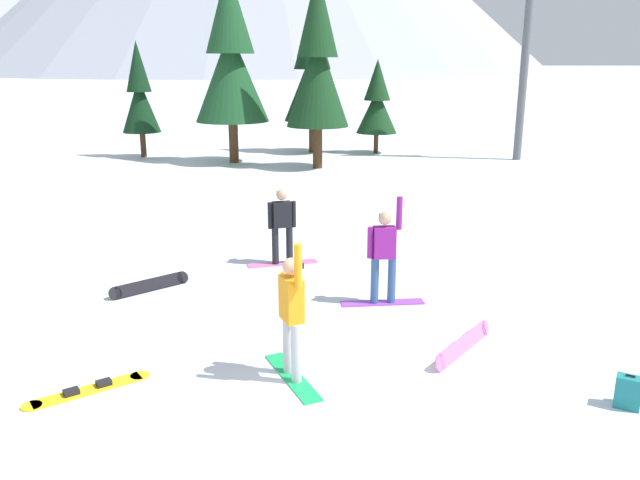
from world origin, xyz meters
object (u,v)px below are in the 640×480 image
at_px(loose_snowboard_near_right, 88,390).
at_px(loose_snowboard_near_left, 463,344).
at_px(snowboarder_midground, 384,254).
at_px(pine_tree_broad, 317,62).
at_px(backpack_teal, 628,392).
at_px(snowboarder_foreground, 292,314).
at_px(pine_tree_young, 231,58).
at_px(snowboarder_background, 282,225).
at_px(loose_snowboard_far_spare, 150,285).
at_px(pine_tree_short, 139,95).
at_px(ski_lift_tower, 527,40).
at_px(pine_tree_twin, 377,102).
at_px(pine_tree_leaning, 312,73).

height_order(loose_snowboard_near_right, loose_snowboard_near_left, loose_snowboard_near_left).
distance_m(snowboarder_midground, pine_tree_broad, 15.80).
bearing_deg(loose_snowboard_near_right, backpack_teal, -2.22).
relative_size(snowboarder_foreground, snowboarder_midground, 1.02).
bearing_deg(pine_tree_young, snowboarder_midground, -72.58).
bearing_deg(snowboarder_background, loose_snowboard_near_left, -54.22).
xyz_separation_m(backpack_teal, pine_tree_broad, (-4.50, 19.02, 4.05)).
xyz_separation_m(snowboarder_midground, loose_snowboard_near_right, (-4.32, -3.37, -0.94)).
bearing_deg(loose_snowboard_near_left, pine_tree_young, 108.70).
bearing_deg(loose_snowboard_far_spare, snowboarder_midground, -7.52).
bearing_deg(loose_snowboard_far_spare, snowboarder_background, 35.01).
xyz_separation_m(snowboarder_background, pine_tree_young, (-3.21, 14.44, 3.53)).
distance_m(snowboarder_foreground, pine_tree_short, 22.83).
relative_size(snowboarder_foreground, ski_lift_tower, 0.24).
bearing_deg(snowboarder_foreground, pine_tree_broad, 90.14).
relative_size(loose_snowboard_near_left, pine_tree_young, 0.19).
relative_size(pine_tree_short, ski_lift_tower, 0.59).
height_order(snowboarder_foreground, ski_lift_tower, ski_lift_tower).
distance_m(snowboarder_foreground, snowboarder_background, 5.32).
distance_m(snowboarder_midground, ski_lift_tower, 19.79).
relative_size(loose_snowboard_far_spare, loose_snowboard_near_left, 0.87).
height_order(snowboarder_midground, backpack_teal, snowboarder_midground).
height_order(loose_snowboard_near_right, pine_tree_broad, pine_tree_broad).
distance_m(loose_snowboard_near_right, pine_tree_short, 22.51).
height_order(loose_snowboard_near_left, pine_tree_broad, pine_tree_broad).
bearing_deg(loose_snowboard_near_right, pine_tree_young, 92.70).
bearing_deg(pine_tree_short, pine_tree_broad, -19.79).
xyz_separation_m(loose_snowboard_near_left, pine_tree_broad, (-2.67, 17.40, 4.13)).
distance_m(snowboarder_background, pine_tree_twin, 17.80).
bearing_deg(pine_tree_twin, pine_tree_broad, -121.62).
relative_size(pine_tree_leaning, pine_tree_twin, 1.57).
height_order(snowboarder_midground, pine_tree_twin, pine_tree_twin).
bearing_deg(pine_tree_young, snowboarder_foreground, -79.23).
distance_m(backpack_teal, pine_tree_young, 22.43).
height_order(snowboarder_foreground, backpack_teal, snowboarder_foreground).
relative_size(snowboarder_midground, pine_tree_broad, 0.26).
relative_size(snowboarder_midground, loose_snowboard_far_spare, 1.50).
bearing_deg(snowboarder_midground, loose_snowboard_near_right, -141.99).
bearing_deg(loose_snowboard_near_left, loose_snowboard_near_right, -166.05).
bearing_deg(pine_tree_short, loose_snowboard_near_right, -76.05).
distance_m(pine_tree_leaning, ski_lift_tower, 9.69).
distance_m(pine_tree_young, pine_tree_short, 4.95).
bearing_deg(pine_tree_young, pine_tree_broad, -20.97).
height_order(snowboarder_background, loose_snowboard_near_left, snowboarder_background).
distance_m(loose_snowboard_far_spare, pine_tree_short, 18.63).
distance_m(backpack_teal, pine_tree_leaning, 24.46).
relative_size(loose_snowboard_near_right, pine_tree_twin, 0.36).
bearing_deg(pine_tree_leaning, snowboarder_background, -90.45).
relative_size(snowboarder_background, pine_tree_broad, 0.22).
bearing_deg(pine_tree_broad, pine_tree_leaning, 94.30).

